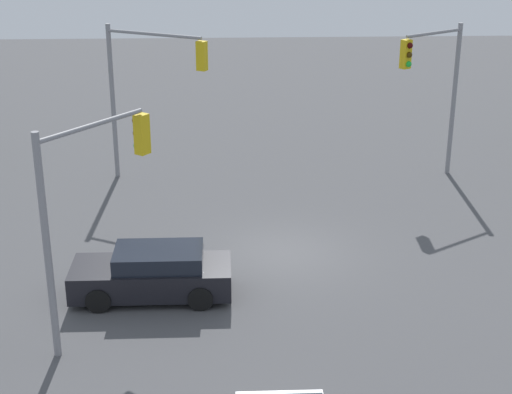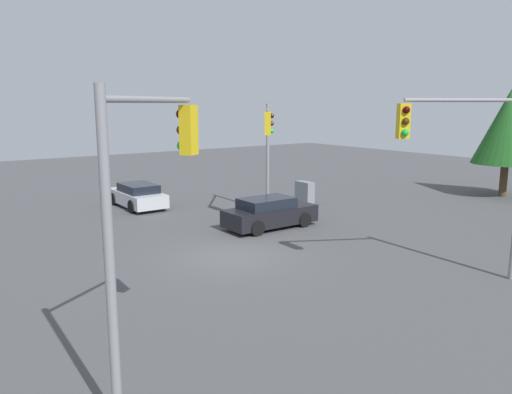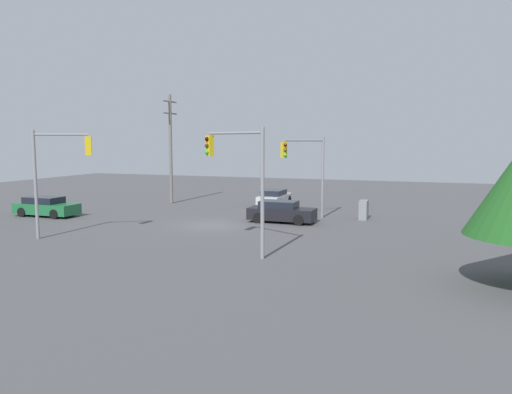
{
  "view_description": "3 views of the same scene",
  "coord_description": "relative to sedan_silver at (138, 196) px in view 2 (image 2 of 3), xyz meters",
  "views": [
    {
      "loc": [
        -22.37,
        1.81,
        10.55
      ],
      "look_at": [
        -1.63,
        0.91,
        2.53
      ],
      "focal_mm": 55.0,
      "sensor_mm": 36.0,
      "label": 1
    },
    {
      "loc": [
        15.23,
        -9.96,
        5.7
      ],
      "look_at": [
        0.03,
        1.08,
        2.18
      ],
      "focal_mm": 35.0,
      "sensor_mm": 36.0,
      "label": 2
    },
    {
      "loc": [
        28.82,
        13.59,
        5.46
      ],
      "look_at": [
        -0.67,
        2.78,
        1.88
      ],
      "focal_mm": 35.0,
      "sensor_mm": 36.0,
      "label": 3
    }
  ],
  "objects": [
    {
      "name": "ground_plane",
      "position": [
        10.72,
        -0.73,
        -0.66
      ],
      "size": [
        80.0,
        80.0,
        0.0
      ],
      "primitive_type": "plane",
      "color": "#4C4C4F"
    },
    {
      "name": "sedan_silver",
      "position": [
        0.0,
        0.0,
        0.0
      ],
      "size": [
        4.3,
        1.95,
        1.35
      ],
      "rotation": [
        0.0,
        0.0,
        1.57
      ],
      "color": "silver",
      "rests_on": "ground_plane"
    },
    {
      "name": "sedan_dark",
      "position": [
        8.04,
        3.1,
        0.04
      ],
      "size": [
        1.9,
        4.43,
        1.44
      ],
      "color": "black",
      "rests_on": "ground_plane"
    },
    {
      "name": "traffic_signal_main",
      "position": [
        17.42,
        3.86,
        3.52
      ],
      "size": [
        2.2,
        3.84,
        6.06
      ],
      "rotation": [
        0.0,
        0.0,
        4.22
      ],
      "color": "gray",
      "rests_on": "ground_plane"
    },
    {
      "name": "traffic_signal_cross",
      "position": [
        6.25,
        4.35,
        3.24
      ],
      "size": [
        2.99,
        2.35,
        5.69
      ],
      "rotation": [
        0.0,
        0.0,
        -0.65
      ],
      "color": "gray",
      "rests_on": "ground_plane"
    },
    {
      "name": "traffic_signal_aux",
      "position": [
        17.39,
        -7.0,
        3.42
      ],
      "size": [
        1.9,
        2.7,
        6.02
      ],
      "rotation": [
        0.0,
        0.0,
        2.15
      ],
      "color": "gray",
      "rests_on": "ground_plane"
    },
    {
      "name": "electrical_cabinet",
      "position": [
        4.84,
        8.09,
        -0.0
      ],
      "size": [
        1.13,
        0.54,
        1.32
      ],
      "primitive_type": "cube",
      "color": "gray",
      "rests_on": "ground_plane"
    },
    {
      "name": "tree_right",
      "position": [
        10.24,
        19.73,
        3.65
      ],
      "size": [
        4.05,
        4.05,
        6.6
      ],
      "color": "#4C3823",
      "rests_on": "ground_plane"
    }
  ]
}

